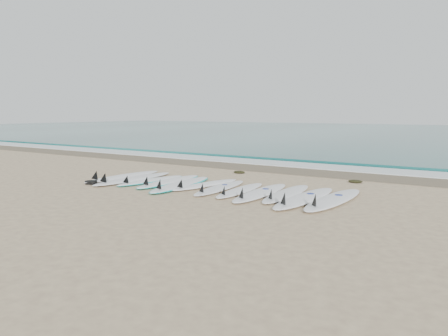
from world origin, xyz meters
The scene contains 20 objects.
ground centered at (0.00, 0.00, 0.00)m, with size 120.00×120.00×0.00m, color tan.
ocean centered at (0.00, 32.50, 0.01)m, with size 120.00×55.00×0.03m, color #1E6261.
wet_sand_band centered at (0.00, 4.10, 0.01)m, with size 120.00×1.80×0.01m, color brown.
foam_band centered at (0.00, 5.50, 0.02)m, with size 120.00×1.40×0.04m, color silver.
wave_crest centered at (0.00, 7.00, 0.05)m, with size 120.00×1.00×0.10m, color #1E6261.
surfboard_0 centered at (-3.09, -0.09, 0.06)m, with size 0.58×2.79×0.36m.
surfboard_1 centered at (-2.53, -0.25, 0.06)m, with size 0.61×2.90×0.37m.
surfboard_2 centered at (-1.97, -0.11, 0.04)m, with size 0.77×2.36×0.29m.
surfboard_3 centered at (-1.42, 0.00, 0.05)m, with size 0.79×2.65×0.33m.
surfboard_4 centered at (-0.84, -0.21, 0.05)m, with size 1.11×2.86×0.35m.
surfboard_5 centered at (-0.33, 0.11, 0.05)m, with size 0.82×2.41×0.30m.
surfboard_6 centered at (0.27, -0.08, 0.05)m, with size 0.77×2.48×0.31m.
surfboard_7 centered at (0.85, -0.08, 0.05)m, with size 0.68×2.33×0.29m.
surfboard_8 centered at (1.42, -0.12, 0.06)m, with size 0.78×2.75×0.35m.
surfboard_9 centered at (1.96, 0.12, 0.06)m, with size 0.75×2.63×0.33m.
surfboard_10 centered at (2.52, -0.16, 0.06)m, with size 0.61×2.89×0.37m.
surfboard_11 centered at (3.09, 0.03, 0.06)m, with size 0.63×2.91×0.37m.
seaweed_near centered at (-0.85, 2.68, 0.04)m, with size 0.38×0.30×0.07m, color black.
seaweed_far centered at (2.71, 2.86, 0.04)m, with size 0.38×0.30×0.07m, color black.
leash_coil centered at (-3.02, -1.23, 0.05)m, with size 0.46×0.36×0.11m.
Camera 1 is at (6.17, -8.76, 1.89)m, focal length 35.00 mm.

